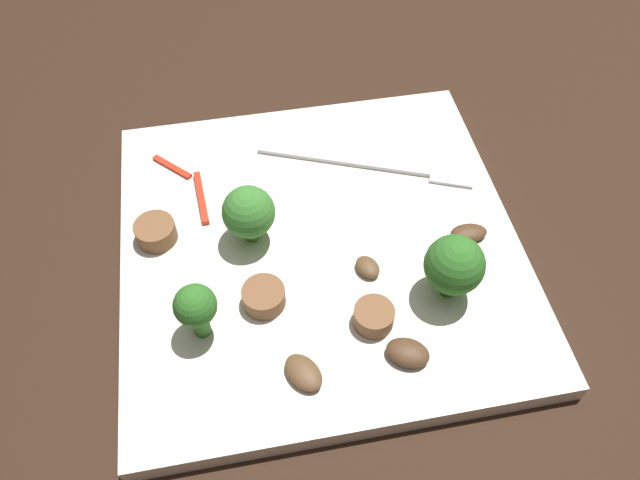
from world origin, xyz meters
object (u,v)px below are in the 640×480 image
at_px(plate, 320,247).
at_px(mushroom_0, 469,233).
at_px(mushroom_3, 304,373).
at_px(pepper_strip_1, 172,167).
at_px(fork, 381,167).
at_px(sausage_slice_2, 156,232).
at_px(broccoli_floret_2, 454,265).
at_px(pepper_strip_0, 201,198).
at_px(sausage_slice_0, 374,317).
at_px(broccoli_floret_0, 249,213).
at_px(sausage_slice_1, 264,297).
at_px(mushroom_2, 368,267).
at_px(mushroom_1, 408,353).
at_px(broccoli_floret_1, 196,308).

relative_size(plate, mushroom_0, 10.57).
xyz_separation_m(mushroom_0, mushroom_3, (-0.14, -0.09, 0.00)).
bearing_deg(pepper_strip_1, fork, -10.35).
bearing_deg(sausage_slice_2, broccoli_floret_2, -23.06).
bearing_deg(pepper_strip_0, broccoli_floret_2, -35.49).
xyz_separation_m(sausage_slice_0, sausage_slice_2, (-0.14, 0.10, 0.00)).
distance_m(broccoli_floret_0, sausage_slice_0, 0.12).
relative_size(sausage_slice_1, sausage_slice_2, 0.99).
relative_size(mushroom_3, pepper_strip_0, 0.56).
height_order(mushroom_0, mushroom_2, same).
relative_size(pepper_strip_0, pepper_strip_1, 1.35).
relative_size(sausage_slice_2, pepper_strip_0, 0.57).
height_order(sausage_slice_0, mushroom_3, sausage_slice_0).
relative_size(mushroom_1, pepper_strip_0, 0.54).
distance_m(broccoli_floret_1, sausage_slice_2, 0.09).
bearing_deg(broccoli_floret_0, sausage_slice_0, -50.03).
xyz_separation_m(sausage_slice_0, mushroom_1, (0.02, -0.03, -0.00)).
bearing_deg(plate, mushroom_0, -8.62).
height_order(fork, sausage_slice_2, sausage_slice_2).
bearing_deg(mushroom_1, broccoli_floret_0, 127.43).
distance_m(broccoli_floret_0, sausage_slice_2, 0.07).
bearing_deg(mushroom_3, fork, 61.33).
distance_m(fork, mushroom_2, 0.10).
bearing_deg(mushroom_3, pepper_strip_1, 110.80).
xyz_separation_m(mushroom_2, pepper_strip_0, (-0.11, 0.09, -0.00)).
xyz_separation_m(mushroom_1, mushroom_3, (-0.07, -0.00, -0.00)).
distance_m(broccoli_floret_2, pepper_strip_0, 0.21).
distance_m(fork, mushroom_0, 0.09).
bearing_deg(broccoli_floret_0, mushroom_0, -10.02).
xyz_separation_m(fork, sausage_slice_2, (-0.18, -0.04, 0.01)).
distance_m(broccoli_floret_0, pepper_strip_0, 0.06).
relative_size(fork, mushroom_1, 5.90).
height_order(mushroom_0, mushroom_1, mushroom_1).
bearing_deg(plate, broccoli_floret_0, 166.93).
relative_size(broccoli_floret_0, pepper_strip_0, 0.93).
xyz_separation_m(plate, broccoli_floret_2, (0.08, -0.06, 0.04)).
bearing_deg(fork, plate, -112.84).
distance_m(broccoli_floret_1, mushroom_1, 0.14).
bearing_deg(mushroom_2, pepper_strip_0, 141.79).
xyz_separation_m(fork, sausage_slice_0, (-0.04, -0.14, 0.01)).
bearing_deg(broccoli_floret_0, pepper_strip_0, 128.11).
height_order(plate, pepper_strip_1, pepper_strip_1).
xyz_separation_m(broccoli_floret_2, pepper_strip_0, (-0.17, 0.12, -0.03)).
distance_m(broccoli_floret_2, pepper_strip_1, 0.25).
xyz_separation_m(broccoli_floret_1, sausage_slice_2, (-0.03, 0.09, -0.02)).
height_order(sausage_slice_0, pepper_strip_1, sausage_slice_0).
xyz_separation_m(fork, broccoli_floret_1, (-0.16, -0.13, 0.03)).
bearing_deg(mushroom_2, sausage_slice_2, 158.99).
relative_size(broccoli_floret_0, broccoli_floret_2, 0.92).
bearing_deg(mushroom_1, broccoli_floret_2, 46.92).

